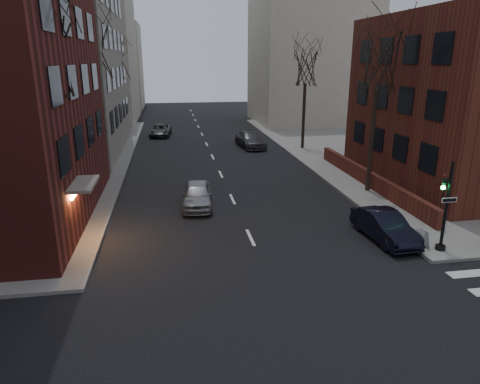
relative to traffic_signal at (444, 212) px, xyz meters
name	(u,v)px	position (x,y,z in m)	size (l,w,h in m)	color
building_right_brick	(478,102)	(8.56, 10.01, 3.59)	(12.00, 14.00, 11.00)	#592619
low_wall_right	(368,178)	(1.36, 10.01, -1.26)	(0.35, 16.00, 1.00)	#592619
building_distant_la	(78,53)	(-22.94, 46.01, 7.09)	(14.00, 16.00, 18.00)	beige
building_distant_ra	(309,61)	(7.06, 41.01, 6.09)	(14.00, 14.00, 16.00)	beige
building_distant_lb	(111,67)	(-20.94, 63.01, 5.09)	(10.00, 12.00, 14.00)	beige
traffic_signal	(444,212)	(0.00, 0.00, 0.00)	(0.76, 0.44, 4.00)	black
tree_left_a	(45,53)	(-16.74, 5.01, 6.56)	(4.18, 4.18, 10.26)	#2D231C
tree_left_b	(90,49)	(-16.74, 17.01, 7.00)	(4.40, 4.40, 10.80)	#2D231C
tree_left_c	(115,61)	(-16.74, 31.01, 6.12)	(3.96, 3.96, 9.72)	#2D231C
tree_right_a	(379,63)	(0.86, 9.01, 6.12)	(3.96, 3.96, 9.72)	#2D231C
tree_right_b	(306,66)	(0.86, 23.01, 5.68)	(3.74, 3.74, 9.18)	#2D231C
streetlamp_near	(97,124)	(-16.14, 13.01, 2.33)	(0.36, 0.36, 6.28)	black
streetlamp_far	(125,98)	(-16.14, 33.01, 2.33)	(0.36, 0.36, 6.28)	black
parked_sedan	(385,226)	(-1.74, 1.74, -1.22)	(1.46, 4.19, 1.38)	black
car_lane_silver	(197,195)	(-10.14, 7.99, -1.19)	(1.70, 4.22, 1.44)	#99999E
car_lane_gray	(250,139)	(-3.84, 24.79, -1.15)	(2.12, 5.22, 1.51)	#3B3A3F
car_lane_far	(160,130)	(-12.58, 32.60, -1.26)	(2.15, 4.66, 1.29)	#404045
sandwich_board	(422,238)	(-0.64, 0.41, -1.34)	(0.37, 0.51, 0.83)	silver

